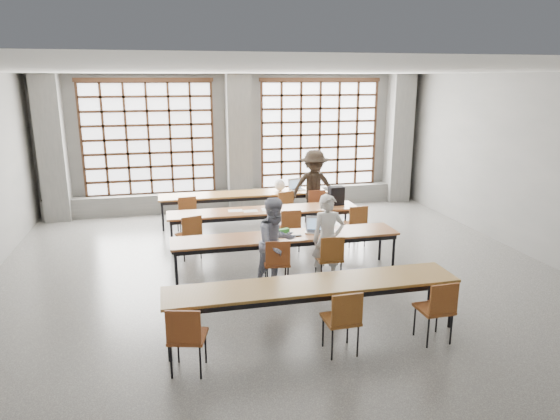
# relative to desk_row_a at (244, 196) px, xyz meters

# --- Properties ---
(floor) EXTENTS (11.00, 11.00, 0.00)m
(floor) POSITION_rel_desk_row_a_xyz_m (0.09, -3.94, -0.66)
(floor) COLOR #4C4C4A
(floor) RESTS_ON ground
(ceiling) EXTENTS (11.00, 11.00, 0.00)m
(ceiling) POSITION_rel_desk_row_a_xyz_m (0.09, -3.94, 2.84)
(ceiling) COLOR silver
(ceiling) RESTS_ON floor
(wall_back) EXTENTS (10.00, 0.00, 10.00)m
(wall_back) POSITION_rel_desk_row_a_xyz_m (0.09, 1.56, 1.09)
(wall_back) COLOR #5F5F5C
(wall_back) RESTS_ON floor
(wall_front) EXTENTS (10.00, 0.00, 10.00)m
(wall_front) POSITION_rel_desk_row_a_xyz_m (0.09, -9.44, 1.09)
(wall_front) COLOR #5F5F5C
(wall_front) RESTS_ON floor
(wall_right) EXTENTS (0.00, 11.00, 11.00)m
(wall_right) POSITION_rel_desk_row_a_xyz_m (5.09, -3.94, 1.09)
(wall_right) COLOR #5F5F5C
(wall_right) RESTS_ON floor
(column_left) EXTENTS (0.60, 0.55, 3.50)m
(column_left) POSITION_rel_desk_row_a_xyz_m (-4.41, 1.28, 1.09)
(column_left) COLOR #5C5C59
(column_left) RESTS_ON floor
(column_mid) EXTENTS (0.60, 0.55, 3.50)m
(column_mid) POSITION_rel_desk_row_a_xyz_m (0.09, 1.28, 1.09)
(column_mid) COLOR #5C5C59
(column_mid) RESTS_ON floor
(column_right) EXTENTS (0.60, 0.55, 3.50)m
(column_right) POSITION_rel_desk_row_a_xyz_m (4.59, 1.28, 1.09)
(column_right) COLOR #5C5C59
(column_right) RESTS_ON floor
(window_left) EXTENTS (3.32, 0.12, 3.00)m
(window_left) POSITION_rel_desk_row_a_xyz_m (-2.16, 1.49, 1.24)
(window_left) COLOR white
(window_left) RESTS_ON wall_back
(window_right) EXTENTS (3.32, 0.12, 3.00)m
(window_right) POSITION_rel_desk_row_a_xyz_m (2.34, 1.49, 1.24)
(window_right) COLOR white
(window_right) RESTS_ON wall_back
(sill_ledge) EXTENTS (9.80, 0.35, 0.50)m
(sill_ledge) POSITION_rel_desk_row_a_xyz_m (0.09, 1.36, -0.41)
(sill_ledge) COLOR #5C5C59
(sill_ledge) RESTS_ON floor
(desk_row_a) EXTENTS (4.00, 0.70, 0.73)m
(desk_row_a) POSITION_rel_desk_row_a_xyz_m (0.00, 0.00, 0.00)
(desk_row_a) COLOR brown
(desk_row_a) RESTS_ON floor
(desk_row_b) EXTENTS (4.00, 0.70, 0.73)m
(desk_row_b) POSITION_rel_desk_row_a_xyz_m (0.17, -1.64, 0.00)
(desk_row_b) COLOR brown
(desk_row_b) RESTS_ON floor
(desk_row_c) EXTENTS (4.00, 0.70, 0.73)m
(desk_row_c) POSITION_rel_desk_row_a_xyz_m (0.20, -3.44, 0.00)
(desk_row_c) COLOR brown
(desk_row_c) RESTS_ON floor
(desk_row_d) EXTENTS (4.00, 0.70, 0.73)m
(desk_row_d) POSITION_rel_desk_row_a_xyz_m (0.05, -5.58, 0.00)
(desk_row_d) COLOR brown
(desk_row_d) RESTS_ON floor
(chair_back_left) EXTENTS (0.47, 0.48, 0.88)m
(chair_back_left) POSITION_rel_desk_row_a_xyz_m (-1.39, -0.63, -0.13)
(chair_back_left) COLOR brown
(chair_back_left) RESTS_ON floor
(chair_back_mid) EXTENTS (0.52, 0.52, 0.88)m
(chair_back_mid) POSITION_rel_desk_row_a_xyz_m (0.82, -0.63, -0.13)
(chair_back_mid) COLOR brown
(chair_back_mid) RESTS_ON floor
(chair_back_right) EXTENTS (0.43, 0.43, 0.88)m
(chair_back_right) POSITION_rel_desk_row_a_xyz_m (1.60, -0.63, -0.13)
(chair_back_right) COLOR maroon
(chair_back_right) RESTS_ON floor
(chair_mid_left) EXTENTS (0.53, 0.53, 0.88)m
(chair_mid_left) POSITION_rel_desk_row_a_xyz_m (-1.41, -2.26, -0.13)
(chair_mid_left) COLOR brown
(chair_mid_left) RESTS_ON floor
(chair_mid_centre) EXTENTS (0.44, 0.44, 0.88)m
(chair_mid_centre) POSITION_rel_desk_row_a_xyz_m (0.56, -2.27, -0.13)
(chair_mid_centre) COLOR brown
(chair_mid_centre) RESTS_ON floor
(chair_mid_right) EXTENTS (0.43, 0.44, 0.88)m
(chair_mid_right) POSITION_rel_desk_row_a_xyz_m (1.97, -2.27, -0.13)
(chair_mid_right) COLOR brown
(chair_mid_right) RESTS_ON floor
(chair_front_left) EXTENTS (0.46, 0.47, 0.88)m
(chair_front_left) POSITION_rel_desk_row_a_xyz_m (-0.11, -4.07, -0.13)
(chair_front_left) COLOR brown
(chair_front_left) RESTS_ON floor
(chair_front_right) EXTENTS (0.43, 0.44, 0.88)m
(chair_front_right) POSITION_rel_desk_row_a_xyz_m (0.80, -4.07, -0.13)
(chair_front_right) COLOR brown
(chair_front_right) RESTS_ON floor
(chair_near_left) EXTENTS (0.52, 0.52, 0.88)m
(chair_near_left) POSITION_rel_desk_row_a_xyz_m (-1.67, -6.21, -0.13)
(chair_near_left) COLOR maroon
(chair_near_left) RESTS_ON floor
(chair_near_mid) EXTENTS (0.43, 0.43, 0.88)m
(chair_near_mid) POSITION_rel_desk_row_a_xyz_m (0.25, -6.21, -0.13)
(chair_near_mid) COLOR brown
(chair_near_mid) RESTS_ON floor
(chair_near_right) EXTENTS (0.43, 0.44, 0.88)m
(chair_near_right) POSITION_rel_desk_row_a_xyz_m (1.55, -6.21, -0.13)
(chair_near_right) COLOR maroon
(chair_near_right) RESTS_ON floor
(student_male) EXTENTS (0.57, 0.38, 1.53)m
(student_male) POSITION_rel_desk_row_a_xyz_m (0.80, -3.94, 0.10)
(student_male) COLOR silver
(student_male) RESTS_ON floor
(student_female) EXTENTS (0.91, 0.82, 1.54)m
(student_female) POSITION_rel_desk_row_a_xyz_m (-0.10, -3.94, 0.10)
(student_female) COLOR navy
(student_female) RESTS_ON floor
(student_back) EXTENTS (1.20, 0.75, 1.78)m
(student_back) POSITION_rel_desk_row_a_xyz_m (1.60, -0.50, 0.22)
(student_back) COLOR black
(student_back) RESTS_ON floor
(laptop_front) EXTENTS (0.44, 0.41, 0.26)m
(laptop_front) POSITION_rel_desk_row_a_xyz_m (0.77, -3.34, 0.13)
(laptop_front) COLOR #AEAEB3
(laptop_front) RESTS_ON desk_row_c
(laptop_back) EXTENTS (0.43, 0.40, 0.26)m
(laptop_back) POSITION_rel_desk_row_a_xyz_m (1.33, 0.11, 0.13)
(laptop_back) COLOR #ACACB0
(laptop_back) RESTS_ON desk_row_a
(mouse) EXTENTS (0.11, 0.09, 0.04)m
(mouse) POSITION_rel_desk_row_a_xyz_m (1.15, -3.46, 0.08)
(mouse) COLOR white
(mouse) RESTS_ON desk_row_c
(green_box) EXTENTS (0.27, 0.16, 0.09)m
(green_box) POSITION_rel_desk_row_a_xyz_m (0.15, -3.36, 0.11)
(green_box) COLOR #2E892C
(green_box) RESTS_ON desk_row_c
(phone) EXTENTS (0.13, 0.07, 0.01)m
(phone) POSITION_rel_desk_row_a_xyz_m (0.38, -3.54, 0.07)
(phone) COLOR black
(phone) RESTS_ON desk_row_c
(paper_sheet_a) EXTENTS (0.31, 0.23, 0.00)m
(paper_sheet_a) POSITION_rel_desk_row_a_xyz_m (-0.43, -1.59, 0.07)
(paper_sheet_a) COLOR white
(paper_sheet_a) RESTS_ON desk_row_b
(paper_sheet_b) EXTENTS (0.30, 0.21, 0.00)m
(paper_sheet_b) POSITION_rel_desk_row_a_xyz_m (-0.13, -1.69, 0.07)
(paper_sheet_b) COLOR silver
(paper_sheet_b) RESTS_ON desk_row_b
(paper_sheet_c) EXTENTS (0.31, 0.22, 0.00)m
(paper_sheet_c) POSITION_rel_desk_row_a_xyz_m (0.27, -1.64, 0.07)
(paper_sheet_c) COLOR white
(paper_sheet_c) RESTS_ON desk_row_b
(backpack) EXTENTS (0.33, 0.22, 0.40)m
(backpack) POSITION_rel_desk_row_a_xyz_m (1.77, -1.59, 0.27)
(backpack) COLOR black
(backpack) RESTS_ON desk_row_b
(plastic_bag) EXTENTS (0.26, 0.21, 0.29)m
(plastic_bag) POSITION_rel_desk_row_a_xyz_m (0.90, 0.05, 0.21)
(plastic_bag) COLOR white
(plastic_bag) RESTS_ON desk_row_a
(red_pouch) EXTENTS (0.21, 0.10, 0.06)m
(red_pouch) POSITION_rel_desk_row_a_xyz_m (-1.65, -6.13, -0.16)
(red_pouch) COLOR #A62E14
(red_pouch) RESTS_ON chair_near_left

